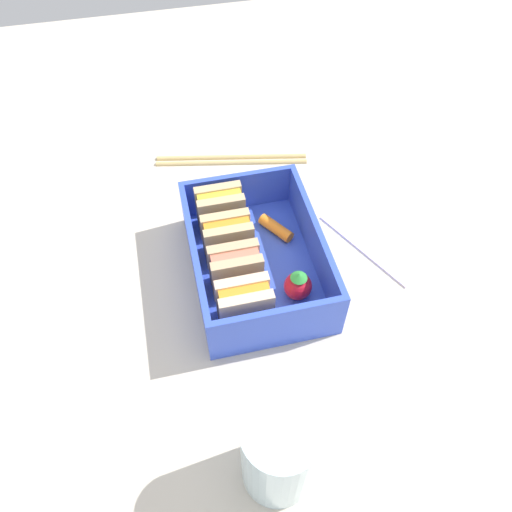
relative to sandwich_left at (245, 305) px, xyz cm
name	(u,v)px	position (x,y,z in cm)	size (l,w,h in cm)	color
ground_plane	(256,278)	(6.07, -2.46, -4.71)	(120.00, 120.00, 2.00)	beige
bento_tray	(256,269)	(6.07, -2.46, -3.11)	(17.99, 12.74, 1.20)	blue
bento_rim	(256,251)	(6.07, -2.46, -0.16)	(17.99, 12.74, 4.72)	blue
sandwich_left	(245,305)	(0.00, 0.00, 0.00)	(2.96, 4.93, 5.03)	beige
sandwich_center_left	(236,270)	(4.05, 0.00, 0.00)	(2.96, 4.93, 5.03)	tan
sandwich_center	(228,239)	(8.10, 0.00, 0.00)	(2.96, 4.93, 5.03)	tan
sandwich_center_right	(221,210)	(12.14, 0.00, 0.00)	(2.96, 4.93, 5.03)	tan
strawberry_far_left	(298,285)	(1.66, -5.60, -1.02)	(2.75, 2.75, 3.35)	red
carrot_stick_far_left	(276,228)	(10.02, -5.58, -1.90)	(1.24, 1.24, 4.09)	orange
chopstick_pair	(231,158)	(23.93, -3.38, -3.36)	(5.46, 18.94, 0.70)	tan
drinking_glass	(279,453)	(-13.69, 0.36, 0.88)	(5.62, 5.62, 9.19)	silver
folded_napkin	(387,232)	(8.07, -17.87, -3.51)	(12.58, 8.35, 0.40)	silver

